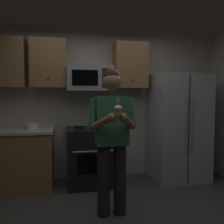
# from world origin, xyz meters

# --- Properties ---
(wall_back) EXTENTS (4.40, 0.10, 2.60)m
(wall_back) POSITION_xyz_m (0.00, 1.75, 1.30)
(wall_back) COLOR beige
(wall_back) RESTS_ON ground
(oven_range) EXTENTS (0.76, 0.70, 0.93)m
(oven_range) POSITION_xyz_m (-0.15, 1.36, 0.46)
(oven_range) COLOR black
(oven_range) RESTS_ON ground
(microwave) EXTENTS (0.74, 0.41, 0.40)m
(microwave) POSITION_xyz_m (-0.15, 1.48, 1.72)
(microwave) COLOR #9EA0A5
(refrigerator) EXTENTS (0.90, 0.75, 1.80)m
(refrigerator) POSITION_xyz_m (1.35, 1.32, 0.90)
(refrigerator) COLOR #B7BABF
(refrigerator) RESTS_ON ground
(cabinet_row_upper) EXTENTS (2.78, 0.36, 0.76)m
(cabinet_row_upper) POSITION_xyz_m (-0.72, 1.53, 1.95)
(cabinet_row_upper) COLOR #9E7247
(counter_left) EXTENTS (1.44, 0.66, 0.92)m
(counter_left) POSITION_xyz_m (-1.45, 1.38, 0.46)
(counter_left) COLOR #9E7247
(counter_left) RESTS_ON ground
(bowl_large_white) EXTENTS (0.20, 0.20, 0.09)m
(bowl_large_white) POSITION_xyz_m (-1.06, 1.38, 0.97)
(bowl_large_white) COLOR white
(bowl_large_white) RESTS_ON counter_left
(person) EXTENTS (0.60, 0.48, 1.76)m
(person) POSITION_xyz_m (-0.01, 0.30, 1.00)
(person) COLOR #262628
(person) RESTS_ON ground
(cupcake) EXTENTS (0.09, 0.09, 0.17)m
(cupcake) POSITION_xyz_m (-0.01, -0.03, 1.29)
(cupcake) COLOR #A87F56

